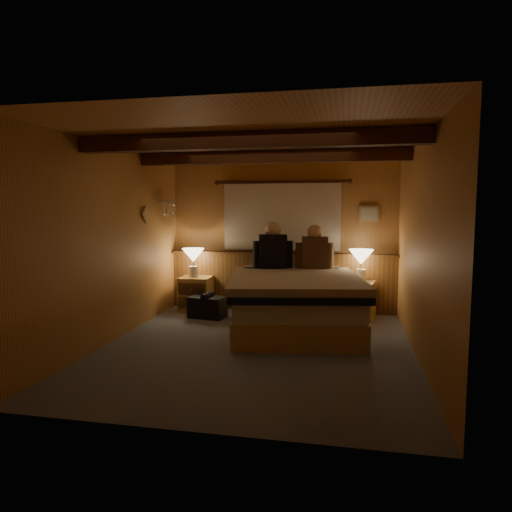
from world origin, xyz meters
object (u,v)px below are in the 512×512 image
(lamp_right, at_px, (361,259))
(bed, at_px, (295,301))
(nightstand_left, at_px, (196,294))
(person_right, at_px, (315,251))
(nightstand_right, at_px, (357,300))
(duffel_bag, at_px, (208,307))
(lamp_left, at_px, (193,257))
(person_left, at_px, (273,249))

(lamp_right, bearing_deg, bed, -134.63)
(nightstand_left, bearing_deg, bed, -28.45)
(lamp_right, relative_size, person_right, 0.70)
(nightstand_right, relative_size, person_right, 0.85)
(bed, relative_size, lamp_right, 5.06)
(nightstand_right, bearing_deg, nightstand_left, -168.13)
(lamp_right, xyz_separation_m, duffel_bag, (-2.25, -0.50, -0.72))
(nightstand_left, bearing_deg, person_right, -4.40)
(bed, xyz_separation_m, duffel_bag, (-1.36, 0.41, -0.22))
(lamp_right, height_order, duffel_bag, lamp_right)
(person_right, height_order, duffel_bag, person_right)
(duffel_bag, bearing_deg, lamp_left, 139.00)
(person_left, bearing_deg, lamp_right, -4.71)
(person_right, bearing_deg, duffel_bag, -172.79)
(bed, xyz_separation_m, lamp_left, (-1.72, 0.83, 0.48))
(lamp_left, distance_m, duffel_bag, 0.90)
(nightstand_right, height_order, person_left, person_left)
(person_right, bearing_deg, bed, -110.84)
(nightstand_right, bearing_deg, lamp_left, -167.69)
(person_left, bearing_deg, nightstand_left, 157.50)
(nightstand_right, height_order, person_right, person_right)
(nightstand_right, distance_m, duffel_bag, 2.25)
(lamp_right, xyz_separation_m, person_right, (-0.68, -0.14, 0.13))
(person_left, bearing_deg, person_right, -6.50)
(person_right, bearing_deg, lamp_right, 5.83)
(duffel_bag, bearing_deg, person_left, 24.60)
(lamp_left, bearing_deg, person_left, -6.89)
(bed, xyz_separation_m, nightstand_right, (0.84, 0.85, -0.11))
(nightstand_left, height_order, nightstand_right, nightstand_right)
(bed, relative_size, duffel_bag, 4.26)
(nightstand_right, relative_size, lamp_left, 1.26)
(person_left, relative_size, duffel_bag, 1.28)
(nightstand_right, distance_m, lamp_left, 2.63)
(lamp_left, bearing_deg, nightstand_left, 34.94)
(lamp_right, bearing_deg, lamp_left, -178.48)
(lamp_left, bearing_deg, lamp_right, 1.52)
(bed, distance_m, person_right, 1.01)
(nightstand_right, xyz_separation_m, lamp_left, (-2.56, -0.02, 0.59))
(nightstand_left, distance_m, lamp_right, 2.66)
(nightstand_right, distance_m, person_left, 1.47)
(lamp_left, relative_size, person_left, 0.63)
(bed, relative_size, person_right, 3.53)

